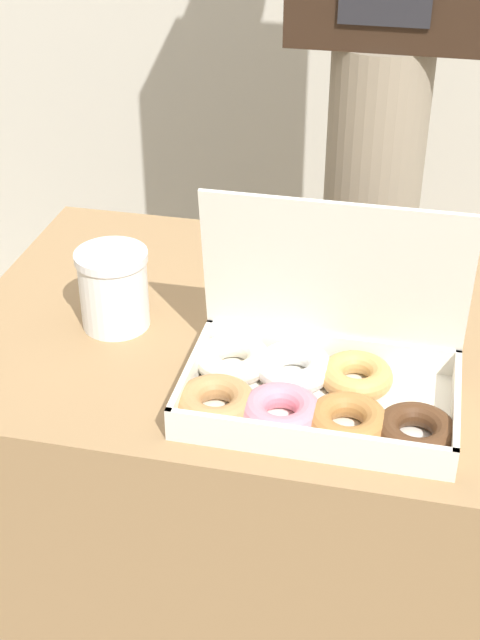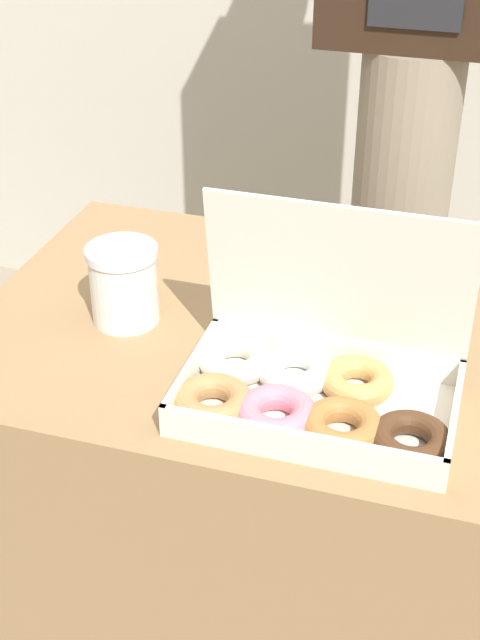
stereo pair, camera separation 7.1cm
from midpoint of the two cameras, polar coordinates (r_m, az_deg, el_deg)
name	(u,v)px [view 1 (the left image)]	position (r m, az deg, el deg)	size (l,w,h in m)	color
table	(267,515)	(1.51, 0.35, -12.39)	(0.88, 0.63, 0.75)	#99754C
donut_box	(309,380)	(1.11, 2.65, -3.90)	(0.38, 0.24, 0.25)	white
coffee_cup	(114,289)	(1.27, -9.67, 1.96)	(0.10, 0.10, 0.12)	white
person_customer	(385,34)	(1.70, 8.07, 17.63)	(0.35, 0.20, 1.82)	gray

